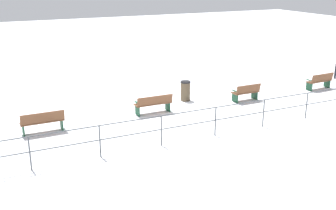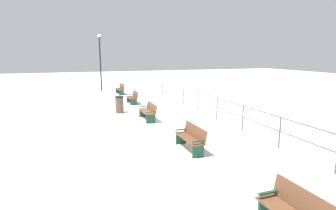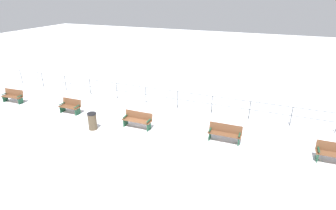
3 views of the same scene
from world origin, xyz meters
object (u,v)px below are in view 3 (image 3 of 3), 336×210
at_px(bench_third, 138,120).
at_px(bench_fifth, 333,153).
at_px(bench_nearest, 13,96).
at_px(trash_bin, 92,121).
at_px(bench_fourth, 225,133).
at_px(bench_second, 70,106).

height_order(bench_third, bench_fifth, bench_fifth).
height_order(bench_nearest, trash_bin, trash_bin).
distance_m(bench_third, bench_fifth, 9.61).
relative_size(bench_nearest, trash_bin, 1.62).
distance_m(bench_nearest, trash_bin, 7.54).
distance_m(bench_third, trash_bin, 2.45).
bearing_deg(bench_fifth, bench_fourth, -91.59).
height_order(bench_second, bench_third, bench_third).
bearing_deg(bench_second, bench_third, 87.18).
bearing_deg(bench_third, bench_fourth, 93.05).
bearing_deg(bench_second, trash_bin, 62.67).
bearing_deg(bench_nearest, trash_bin, 77.13).
bearing_deg(bench_nearest, bench_second, 87.52).
xyz_separation_m(bench_second, bench_fifth, (-0.02, 14.41, 0.02)).
relative_size(bench_fourth, bench_fifth, 1.16).
bearing_deg(bench_third, trash_bin, -62.63).
relative_size(bench_second, bench_fourth, 0.82).
height_order(bench_second, bench_fourth, bench_fourth).
bearing_deg(bench_nearest, bench_third, 86.00).
bearing_deg(bench_third, bench_nearest, -90.91).
relative_size(bench_second, bench_third, 0.82).
height_order(bench_third, trash_bin, trash_bin).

